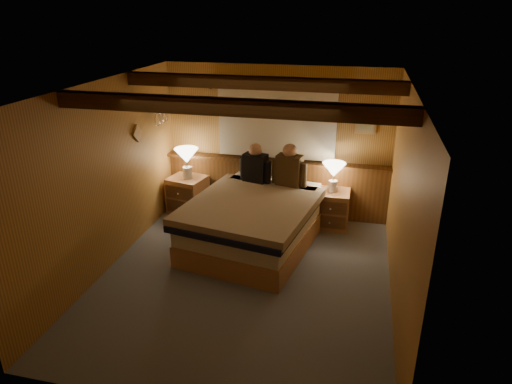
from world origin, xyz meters
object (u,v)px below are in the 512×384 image
(lamp_left, at_px, (187,157))
(nightstand_left, at_px, (188,195))
(duffel_bag, at_px, (198,227))
(person_left, at_px, (255,166))
(bed, at_px, (254,222))
(person_right, at_px, (289,168))
(lamp_right, at_px, (334,172))
(nightstand_right, at_px, (331,209))

(lamp_left, bearing_deg, nightstand_left, 150.20)
(lamp_left, xyz_separation_m, duffel_bag, (0.43, -0.79, -0.81))
(lamp_left, bearing_deg, person_left, -6.01)
(nightstand_left, relative_size, lamp_left, 1.30)
(bed, bearing_deg, person_left, 111.46)
(nightstand_left, bearing_deg, bed, -20.89)
(lamp_left, height_order, person_left, person_left)
(person_right, bearing_deg, lamp_left, -174.05)
(lamp_left, bearing_deg, person_right, -5.20)
(nightstand_left, height_order, person_left, person_left)
(duffel_bag, bearing_deg, bed, -8.01)
(lamp_right, xyz_separation_m, person_right, (-0.64, -0.20, 0.07))
(nightstand_left, relative_size, person_left, 1.04)
(lamp_left, height_order, lamp_right, lamp_left)
(bed, bearing_deg, duffel_bag, -173.80)
(person_left, bearing_deg, duffel_bag, -124.20)
(lamp_left, relative_size, person_right, 0.75)
(lamp_right, height_order, person_left, person_left)
(duffel_bag, bearing_deg, person_left, 38.33)
(nightstand_left, distance_m, person_right, 1.85)
(nightstand_right, xyz_separation_m, person_left, (-1.17, -0.15, 0.66))
(nightstand_right, relative_size, duffel_bag, 1.13)
(nightstand_right, bearing_deg, duffel_bag, -157.19)
(nightstand_left, distance_m, person_left, 1.36)
(person_right, bearing_deg, person_left, -172.27)
(lamp_right, bearing_deg, bed, -139.01)
(person_left, bearing_deg, nightstand_right, 20.55)
(person_left, bearing_deg, nightstand_left, -173.35)
(bed, distance_m, person_right, 0.99)
(bed, relative_size, nightstand_right, 3.99)
(nightstand_left, height_order, lamp_left, lamp_left)
(lamp_right, distance_m, duffel_bag, 2.20)
(bed, relative_size, duffel_bag, 4.49)
(person_right, bearing_deg, lamp_right, 28.31)
(nightstand_left, height_order, person_right, person_right)
(lamp_left, bearing_deg, lamp_right, 1.12)
(nightstand_left, relative_size, lamp_right, 1.43)
(person_left, bearing_deg, lamp_left, -172.75)
(person_left, relative_size, duffel_bag, 1.21)
(lamp_left, relative_size, person_left, 0.80)
(nightstand_left, height_order, nightstand_right, nightstand_left)
(nightstand_left, relative_size, person_right, 0.98)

